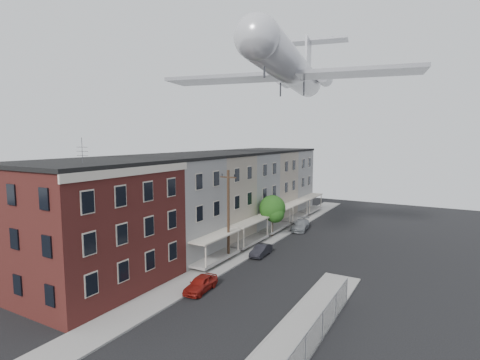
# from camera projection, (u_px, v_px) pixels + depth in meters

# --- Properties ---
(sidewalk_left) EXTENTS (3.00, 62.00, 0.12)m
(sidewalk_left) POSITION_uv_depth(u_px,v_px,m) (257.00, 245.00, 42.37)
(sidewalk_left) COLOR gray
(sidewalk_left) RESTS_ON ground
(sidewalk_right) EXTENTS (3.00, 26.00, 0.12)m
(sidewalk_right) POSITION_uv_depth(u_px,v_px,m) (286.00, 349.00, 21.43)
(sidewalk_right) COLOR gray
(sidewalk_right) RESTS_ON ground
(curb_left) EXTENTS (0.15, 62.00, 0.14)m
(curb_left) POSITION_uv_depth(u_px,v_px,m) (268.00, 246.00, 41.66)
(curb_left) COLOR gray
(curb_left) RESTS_ON ground
(curb_right) EXTENTS (0.15, 26.00, 0.14)m
(curb_right) POSITION_uv_depth(u_px,v_px,m) (263.00, 342.00, 22.13)
(curb_right) COLOR gray
(curb_right) RESTS_ON ground
(corner_building) EXTENTS (10.31, 12.30, 12.15)m
(corner_building) POSITION_uv_depth(u_px,v_px,m) (90.00, 224.00, 30.24)
(corner_building) COLOR #3D1713
(corner_building) RESTS_ON ground
(row_house_a) EXTENTS (11.98, 7.00, 10.30)m
(row_house_a) POSITION_uv_depth(u_px,v_px,m) (168.00, 206.00, 38.45)
(row_house_a) COLOR slate
(row_house_a) RESTS_ON ground
(row_house_b) EXTENTS (11.98, 7.00, 10.30)m
(row_house_b) POSITION_uv_depth(u_px,v_px,m) (207.00, 197.00, 44.51)
(row_house_b) COLOR gray
(row_house_b) RESTS_ON ground
(row_house_c) EXTENTS (11.98, 7.00, 10.30)m
(row_house_c) POSITION_uv_depth(u_px,v_px,m) (236.00, 190.00, 50.57)
(row_house_c) COLOR slate
(row_house_c) RESTS_ON ground
(row_house_d) EXTENTS (11.98, 7.00, 10.30)m
(row_house_d) POSITION_uv_depth(u_px,v_px,m) (259.00, 184.00, 56.64)
(row_house_d) COLOR gray
(row_house_d) RESTS_ON ground
(row_house_e) EXTENTS (11.98, 7.00, 10.30)m
(row_house_e) POSITION_uv_depth(u_px,v_px,m) (278.00, 179.00, 62.70)
(row_house_e) COLOR slate
(row_house_e) RESTS_ON ground
(chainlink_fence) EXTENTS (0.06, 18.06, 1.90)m
(chainlink_fence) POSITION_uv_depth(u_px,v_px,m) (305.00, 350.00, 19.72)
(chainlink_fence) COLOR gray
(chainlink_fence) RESTS_ON ground
(utility_pole) EXTENTS (1.80, 0.26, 9.00)m
(utility_pole) POSITION_uv_depth(u_px,v_px,m) (228.00, 214.00, 36.70)
(utility_pole) COLOR black
(utility_pole) RESTS_ON ground
(street_tree) EXTENTS (3.22, 3.20, 5.20)m
(street_tree) POSITION_uv_depth(u_px,v_px,m) (273.00, 210.00, 45.27)
(street_tree) COLOR black
(street_tree) RESTS_ON ground
(car_near) EXTENTS (1.71, 3.71, 1.23)m
(car_near) POSITION_uv_depth(u_px,v_px,m) (201.00, 284.00, 29.62)
(car_near) COLOR maroon
(car_near) RESTS_ON ground
(car_mid) EXTENTS (1.37, 3.52, 1.14)m
(car_mid) POSITION_uv_depth(u_px,v_px,m) (261.00, 250.00, 38.56)
(car_mid) COLOR black
(car_mid) RESTS_ON ground
(car_far) EXTENTS (2.49, 4.82, 1.34)m
(car_far) POSITION_uv_depth(u_px,v_px,m) (300.00, 225.00, 49.18)
(car_far) COLOR gray
(car_far) RESTS_ON ground
(airplane) EXTENTS (26.58, 30.37, 8.73)m
(airplane) POSITION_uv_depth(u_px,v_px,m) (292.00, 69.00, 40.76)
(airplane) COLOR silver
(airplane) RESTS_ON ground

